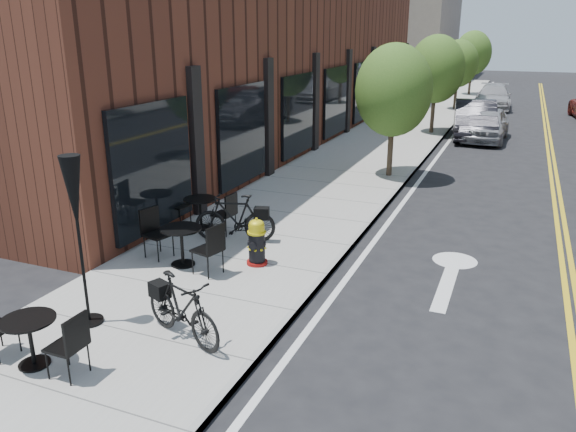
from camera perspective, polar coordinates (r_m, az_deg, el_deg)
The scene contains 18 objects.
ground at distance 8.86m, azimuth 0.86°, elevation -10.28°, with size 120.00×120.00×0.00m, color black.
sidewalk_near at distance 18.38m, azimuth 6.61°, elevation 5.09°, with size 4.00×70.00×0.12m, color #9E9B93.
building_near at distance 23.21m, azimuth -1.33°, elevation 16.53°, with size 5.00×28.00×7.00m, color #4D2518.
bg_building_left at distance 56.29m, azimuth 12.03°, elevation 18.78°, with size 8.00×14.00×10.00m, color #726656.
tree_near_a at distance 16.67m, azimuth 10.69°, elevation 12.42°, with size 2.20×2.20×3.81m.
tree_near_b at distance 24.52m, azimuth 14.82°, elevation 14.22°, with size 2.30×2.30×3.98m.
tree_near_c at distance 32.46m, azimuth 16.92°, elevation 14.59°, with size 2.10×2.10×3.67m.
tree_near_d at distance 40.40m, azimuth 18.26°, elevation 15.44°, with size 2.40×2.40×4.11m.
fire_hydrant at distance 10.32m, azimuth -3.19°, elevation -2.70°, with size 0.47×0.47×0.90m.
bicycle_left at distance 11.44m, azimuth -5.41°, elevation -0.21°, with size 0.47×1.66×1.00m, color black.
bicycle_right at distance 7.97m, azimuth -10.70°, elevation -9.24°, with size 0.45×1.59×0.95m, color black.
bistro_set_a at distance 8.01m, azimuth -24.74°, elevation -10.93°, with size 1.59×0.69×0.86m.
bistro_set_b at distance 12.29m, azimuth -8.88°, elevation 0.73°, with size 1.68×0.79×0.89m.
bistro_set_c at distance 10.42m, azimuth -10.75°, elevation -2.48°, with size 1.80×0.92×0.94m.
patio_umbrella at distance 8.31m, azimuth -20.81°, elevation 0.98°, with size 0.41×0.41×2.53m.
parked_car_a at distance 24.08m, azimuth 19.49°, elevation 8.79°, with size 1.57×3.90×1.33m, color #96979D.
parked_car_b at distance 24.59m, azimuth 18.43°, elevation 9.30°, with size 1.60×4.60×1.52m, color black.
parked_car_c at distance 34.25m, azimuth 20.14°, elevation 11.27°, with size 1.83×4.51×1.31m, color #A3A3A8.
Camera 1 is at (2.85, -7.23, 4.25)m, focal length 35.00 mm.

